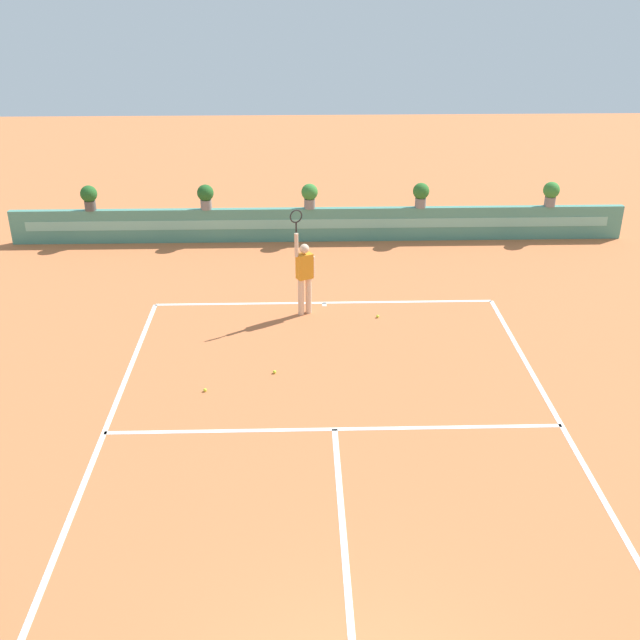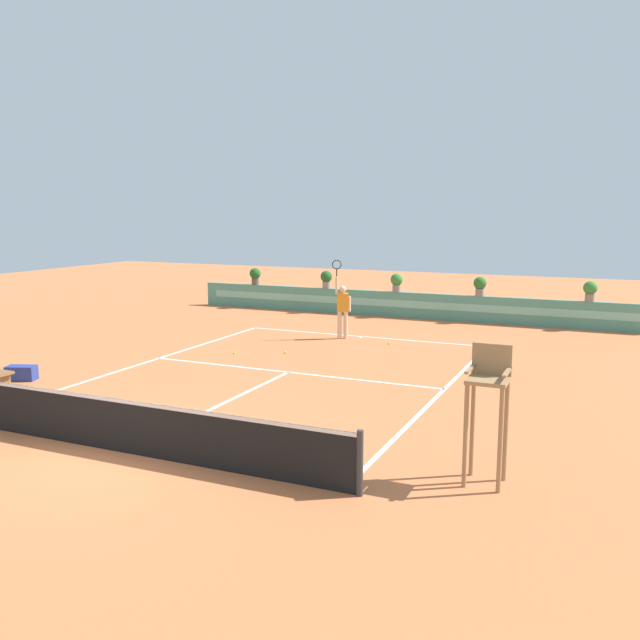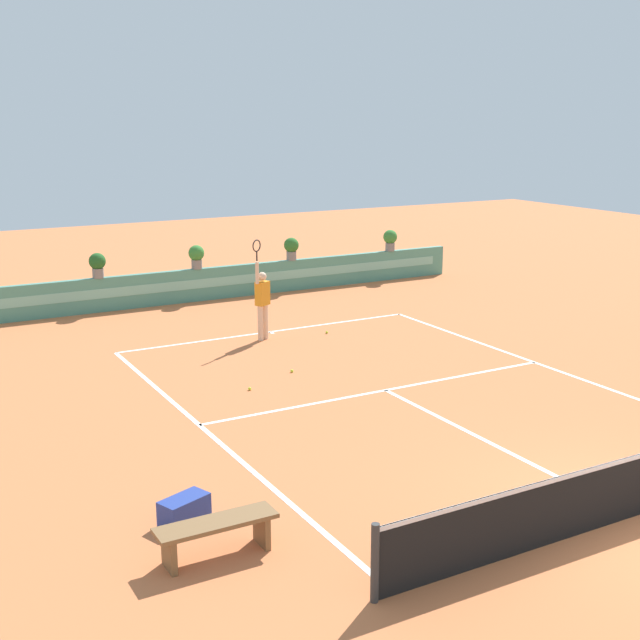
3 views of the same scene
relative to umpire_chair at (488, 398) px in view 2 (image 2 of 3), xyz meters
The scene contains 15 objects.
ground_plane 7.76m from the umpire_chair, 141.68° to the left, with size 60.00×60.00×0.00m, color #C66B3D.
court_lines 8.21m from the umpire_chair, 137.70° to the left, with size 8.32×11.94×0.01m.
net 6.18m from the umpire_chair, 168.09° to the right, with size 8.92×0.10×1.00m.
back_wall_barrier 16.29m from the umpire_chair, 111.62° to the left, with size 18.00×0.21×1.00m.
umpire_chair is the anchor object (origin of this frame).
gear_bag 11.83m from the umpire_chair, behind, with size 0.70×0.36×0.36m, color navy.
tennis_player 11.95m from the umpire_chair, 122.83° to the left, with size 0.57×0.36×2.58m.
tennis_ball_near_baseline 10.76m from the umpire_chair, 142.38° to the left, with size 0.07×0.07×0.07m, color #CCE033.
tennis_ball_mid_court 10.94m from the umpire_chair, 116.06° to the left, with size 0.07×0.07×0.07m, color #CCE033.
tennis_ball_by_sideline 10.20m from the umpire_chair, 134.73° to the left, with size 0.07×0.07×0.07m, color #CCE033.
potted_plant_left 17.74m from the umpire_chair, 121.51° to the left, with size 0.48×0.48×0.72m.
potted_plant_centre 16.37m from the umpire_chair, 112.51° to the left, with size 0.48×0.48×0.72m.
potted_plant_far_left 19.70m from the umpire_chair, 129.83° to the left, with size 0.48×0.48×0.72m.
potted_plant_far_right 15.15m from the umpire_chair, 87.00° to the left, with size 0.48×0.48×0.72m.
potted_plant_right 15.43m from the umpire_chair, 101.31° to the left, with size 0.48×0.48×0.72m.
Camera 2 is at (7.69, -8.74, 4.13)m, focal length 37.70 mm.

